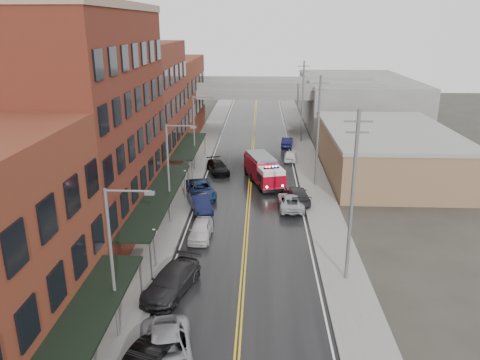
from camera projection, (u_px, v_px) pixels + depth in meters
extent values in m
cube|color=black|center=(249.00, 201.00, 47.21)|extent=(11.00, 160.00, 0.02)
cube|color=slate|center=(177.00, 199.00, 47.50)|extent=(3.00, 160.00, 0.15)
cube|color=slate|center=(321.00, 201.00, 46.88)|extent=(3.00, 160.00, 0.15)
cube|color=gray|center=(193.00, 199.00, 47.43)|extent=(0.30, 160.00, 0.15)
cube|color=gray|center=(305.00, 201.00, 46.95)|extent=(0.30, 160.00, 0.15)
cube|color=#5E2219|center=(85.00, 126.00, 38.29)|extent=(9.00, 20.00, 18.00)
cube|color=brown|center=(139.00, 108.00, 55.35)|extent=(9.00, 15.00, 15.00)
cube|color=maroon|center=(168.00, 98.00, 72.40)|extent=(9.00, 20.00, 12.00)
cube|color=#8A694A|center=(386.00, 153.00, 55.21)|extent=(14.00, 22.00, 5.00)
cube|color=slate|center=(356.00, 101.00, 83.06)|extent=(18.00, 30.00, 8.00)
cube|color=black|center=(75.00, 337.00, 21.95)|extent=(2.60, 16.00, 0.18)
cylinder|color=slate|center=(141.00, 281.00, 29.58)|extent=(0.10, 0.10, 3.00)
cube|color=black|center=(159.00, 196.00, 39.95)|extent=(2.60, 18.00, 0.18)
cylinder|color=slate|center=(151.00, 260.00, 32.23)|extent=(0.10, 0.10, 3.00)
cylinder|color=slate|center=(188.00, 181.00, 48.52)|extent=(0.10, 0.10, 3.00)
cube|color=black|center=(189.00, 145.00, 56.53)|extent=(2.60, 13.00, 0.18)
cylinder|color=slate|center=(192.00, 173.00, 51.18)|extent=(0.10, 0.10, 3.00)
cylinder|color=slate|center=(205.00, 145.00, 62.73)|extent=(0.10, 0.10, 3.00)
cylinder|color=#59595B|center=(155.00, 251.00, 33.78)|extent=(0.14, 0.14, 2.80)
sphere|color=silver|center=(154.00, 232.00, 33.30)|extent=(0.44, 0.44, 0.44)
cylinder|color=#59595B|center=(185.00, 187.00, 47.04)|extent=(0.14, 0.14, 2.80)
sphere|color=silver|center=(185.00, 173.00, 46.57)|extent=(0.44, 0.44, 0.44)
cylinder|color=#59595B|center=(112.00, 267.00, 25.23)|extent=(0.18, 0.18, 9.00)
cylinder|color=#59595B|center=(128.00, 191.00, 23.79)|extent=(2.40, 0.12, 0.12)
cube|color=#59595B|center=(150.00, 193.00, 23.77)|extent=(0.50, 0.22, 0.18)
cylinder|color=#59595B|center=(169.00, 176.00, 40.39)|extent=(0.18, 0.18, 9.00)
cylinder|color=#59595B|center=(180.00, 126.00, 38.94)|extent=(2.40, 0.12, 0.12)
cube|color=#59595B|center=(193.00, 127.00, 38.93)|extent=(0.50, 0.22, 0.18)
cylinder|color=#59595B|center=(194.00, 134.00, 55.55)|extent=(0.18, 0.18, 9.00)
cylinder|color=#59595B|center=(203.00, 97.00, 54.10)|extent=(2.40, 0.12, 0.12)
cube|color=#59595B|center=(213.00, 98.00, 54.08)|extent=(0.50, 0.22, 0.18)
cylinder|color=#59595B|center=(352.00, 199.00, 30.79)|extent=(0.24, 0.24, 12.00)
cube|color=#59595B|center=(358.00, 121.00, 29.14)|extent=(1.80, 0.12, 0.12)
cube|color=#59595B|center=(358.00, 132.00, 29.36)|extent=(1.40, 0.12, 0.12)
cylinder|color=#59595B|center=(318.00, 132.00, 49.74)|extent=(0.24, 0.24, 12.00)
cube|color=#59595B|center=(321.00, 83.00, 48.08)|extent=(1.80, 0.12, 0.12)
cube|color=#59595B|center=(320.00, 90.00, 48.31)|extent=(1.40, 0.12, 0.12)
cylinder|color=#59595B|center=(303.00, 102.00, 68.68)|extent=(0.24, 0.24, 12.00)
cube|color=#59595B|center=(304.00, 66.00, 67.03)|extent=(1.80, 0.12, 0.12)
cube|color=#59595B|center=(304.00, 71.00, 67.25)|extent=(1.40, 0.12, 0.12)
cube|color=slate|center=(254.00, 91.00, 75.38)|extent=(40.00, 10.00, 1.50)
cube|color=slate|center=(188.00, 113.00, 77.04)|extent=(1.60, 8.00, 6.00)
cube|color=slate|center=(322.00, 114.00, 76.10)|extent=(1.60, 8.00, 6.00)
cube|color=#9F071A|center=(261.00, 167.00, 53.12)|extent=(4.00, 6.04, 2.12)
cube|color=#9F071A|center=(271.00, 180.00, 49.60)|extent=(3.16, 3.23, 1.51)
cube|color=silver|center=(271.00, 171.00, 49.27)|extent=(2.99, 3.00, 0.50)
cube|color=black|center=(270.00, 176.00, 49.68)|extent=(2.90, 2.27, 0.81)
cube|color=slate|center=(261.00, 156.00, 52.74)|extent=(3.64, 5.58, 0.30)
cube|color=black|center=(271.00, 168.00, 49.17)|extent=(1.63, 0.73, 0.14)
sphere|color=#FF0C0C|center=(266.00, 167.00, 49.02)|extent=(0.20, 0.20, 0.20)
sphere|color=#1933FF|center=(276.00, 167.00, 49.27)|extent=(0.20, 0.20, 0.20)
cylinder|color=black|center=(261.00, 188.00, 49.49)|extent=(1.07, 0.63, 1.01)
cylinder|color=black|center=(281.00, 186.00, 50.00)|extent=(1.07, 0.63, 1.01)
cylinder|color=black|center=(252.00, 177.00, 52.74)|extent=(1.07, 0.63, 1.01)
cylinder|color=black|center=(271.00, 176.00, 53.25)|extent=(1.07, 0.63, 1.01)
cylinder|color=black|center=(247.00, 171.00, 55.06)|extent=(1.07, 0.63, 1.01)
cylinder|color=black|center=(265.00, 170.00, 55.57)|extent=(1.07, 0.63, 1.01)
imported|color=#95979C|center=(167.00, 353.00, 24.18)|extent=(4.02, 6.41, 1.65)
imported|color=black|center=(172.00, 281.00, 30.89)|extent=(3.82, 6.12, 1.65)
imported|color=silver|center=(201.00, 230.00, 38.80)|extent=(1.85, 4.41, 1.49)
imported|color=black|center=(200.00, 203.00, 44.51)|extent=(3.04, 4.92, 1.53)
imported|color=#14264D|center=(201.00, 189.00, 48.16)|extent=(4.13, 6.15, 1.57)
imported|color=black|center=(218.00, 167.00, 55.87)|extent=(3.52, 5.31, 1.43)
imported|color=#A6AAAE|center=(291.00, 201.00, 45.11)|extent=(2.45, 5.12, 1.41)
imported|color=#232326|center=(297.00, 195.00, 46.57)|extent=(2.71, 5.53, 1.55)
imported|color=white|center=(290.00, 156.00, 60.79)|extent=(1.87, 4.07, 1.35)
imported|color=black|center=(287.00, 142.00, 67.80)|extent=(2.00, 4.48, 1.43)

